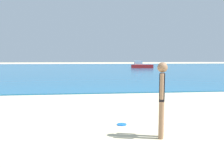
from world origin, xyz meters
TOP-DOWN VIEW (x-y plane):
  - water at (0.00, 41.84)m, footprint 160.00×60.00m
  - person_standing at (1.21, 5.16)m, footprint 0.22×0.37m
  - frisbee at (0.49, 6.28)m, footprint 0.26×0.26m
  - boat_far at (9.38, 40.25)m, footprint 3.83×1.60m

SIDE VIEW (x-z plane):
  - frisbee at x=0.49m, z-range 0.00..0.03m
  - water at x=0.00m, z-range 0.00..0.06m
  - boat_far at x=9.38m, z-range -0.14..1.13m
  - person_standing at x=1.21m, z-range 0.12..1.81m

